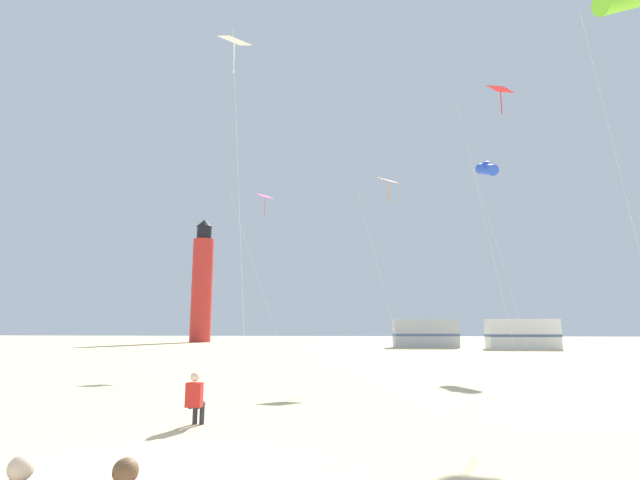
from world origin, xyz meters
TOP-DOWN VIEW (x-y plane):
  - kite_flyer_standing at (-0.39, 4.47)m, footprint 0.34×0.51m
  - kite_diamond_orange at (4.57, 18.31)m, footprint 2.36×2.36m
  - kite_diamond_white at (-0.92, 8.59)m, footprint 1.30×1.30m
  - kite_diamond_rainbow at (-2.70, 22.23)m, footprint 3.50×2.38m
  - kite_diamond_scarlet at (9.48, 14.95)m, footprint 2.54×2.54m
  - kite_tube_blue at (11.22, 24.80)m, footprint 2.95×2.91m
  - lighthouse_distant at (-18.98, 59.37)m, footprint 2.80×2.80m
  - rv_van_silver at (9.28, 45.20)m, footprint 6.58×2.75m
  - rv_van_white at (17.96, 42.47)m, footprint 6.51×2.53m

SIDE VIEW (x-z plane):
  - kite_flyer_standing at x=-0.39m, z-range 0.03..1.19m
  - rv_van_silver at x=9.28m, z-range -0.01..2.79m
  - rv_van_white at x=17.96m, z-range -0.01..2.79m
  - lighthouse_distant at x=-18.98m, z-range -0.56..16.24m
  - kite_diamond_orange at x=4.57m, z-range 4.28..14.07m
  - kite_diamond_rainbow at x=-2.70m, z-range 4.44..14.62m
  - kite_diamond_white at x=-0.92m, z-range 5.22..17.21m
  - kite_diamond_scarlet at x=9.48m, z-range 5.60..18.53m
  - kite_tube_blue at x=11.22m, z-range 5.69..18.49m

